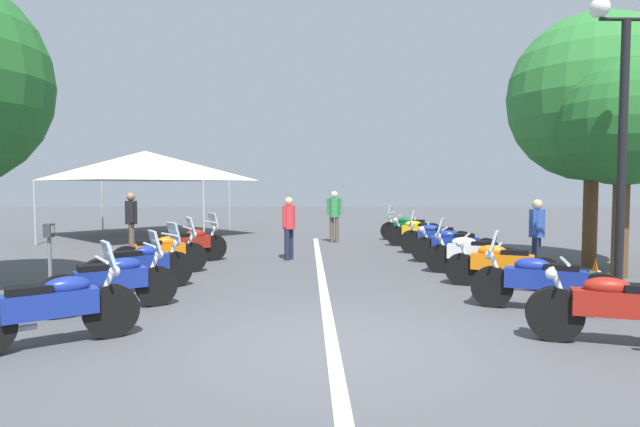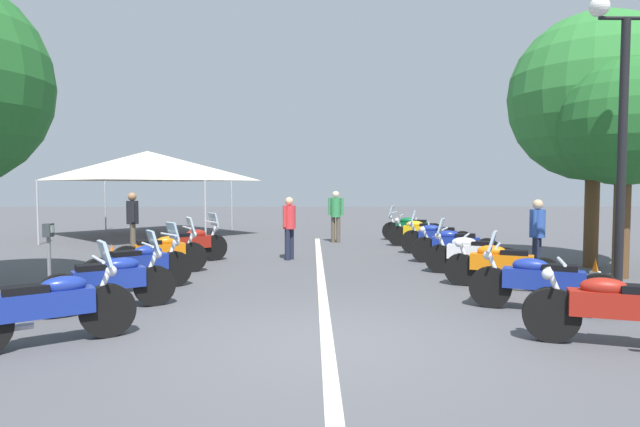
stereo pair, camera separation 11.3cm
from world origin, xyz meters
TOP-DOWN VIEW (x-y plane):
  - ground_plane at (0.00, 0.00)m, footprint 80.00×80.00m
  - lane_centre_stripe at (4.04, 0.00)m, footprint 16.44×0.16m
  - motorcycle_left_row_0 at (-0.00, 3.30)m, footprint 1.24×1.76m
  - motorcycle_left_row_1 at (1.70, 3.24)m, footprint 1.18×1.76m
  - motorcycle_left_row_2 at (3.14, 3.30)m, footprint 1.43×1.65m
  - motorcycle_left_row_3 at (4.92, 3.43)m, footprint 1.09×1.85m
  - motorcycle_left_row_4 at (6.56, 3.19)m, footprint 1.38×1.68m
  - motorcycle_right_row_0 at (-0.17, -3.43)m, footprint 0.96×2.08m
  - motorcycle_right_row_1 at (1.54, -3.27)m, footprint 1.08×2.02m
  - motorcycle_right_row_2 at (3.33, -3.32)m, footprint 1.04×1.96m
  - motorcycle_right_row_3 at (4.75, -3.22)m, footprint 1.01×1.90m
  - motorcycle_right_row_4 at (6.40, -3.32)m, footprint 0.82×2.12m
  - motorcycle_right_row_5 at (8.09, -3.28)m, footprint 0.80×2.00m
  - motorcycle_right_row_6 at (9.81, -3.18)m, footprint 0.89×1.97m
  - motorcycle_right_row_7 at (11.45, -3.24)m, footprint 1.08×2.00m
  - street_lamp_twin_globe at (2.34, -4.94)m, footprint 0.32×1.22m
  - parking_meter at (2.39, 4.53)m, footprint 0.19×0.14m
  - traffic_cone_1 at (5.42, 4.69)m, footprint 0.36×0.36m
  - traffic_cone_2 at (2.96, -4.90)m, footprint 0.36×0.36m
  - bystander_0 at (11.02, -0.61)m, footprint 0.32×0.51m
  - bystander_1 at (7.05, 0.77)m, footprint 0.47×0.32m
  - bystander_2 at (4.79, -4.65)m, footprint 0.43×0.36m
  - bystander_3 at (8.11, 5.15)m, footprint 0.50×0.32m
  - roadside_tree_0 at (4.35, -6.20)m, footprint 2.60×2.60m
  - roadside_tree_2 at (5.75, -6.35)m, footprint 3.86×3.86m
  - event_tent at (13.19, 6.34)m, footprint 5.99×5.99m

SIDE VIEW (x-z plane):
  - ground_plane at x=0.00m, z-range 0.00..0.00m
  - lane_centre_stripe at x=4.04m, z-range 0.00..0.01m
  - traffic_cone_1 at x=5.42m, z-range -0.02..0.60m
  - traffic_cone_2 at x=2.96m, z-range -0.02..0.60m
  - motorcycle_right_row_2 at x=3.33m, z-range -0.04..0.94m
  - motorcycle_right_row_6 at x=9.81m, z-range -0.04..0.95m
  - motorcycle_right_row_4 at x=6.40m, z-range -0.04..0.95m
  - motorcycle_right_row_3 at x=4.75m, z-range -0.14..1.06m
  - motorcycle_left_row_1 at x=1.70m, z-range -0.14..1.07m
  - motorcycle_right_row_0 at x=-0.17m, z-range -0.04..0.97m
  - motorcycle_right_row_7 at x=11.45m, z-range -0.14..1.07m
  - motorcycle_right_row_1 at x=1.54m, z-range -0.14..1.07m
  - motorcycle_right_row_5 at x=8.09m, z-range -0.14..1.08m
  - motorcycle_left_row_3 at x=4.92m, z-range -0.14..1.08m
  - motorcycle_left_row_4 at x=6.56m, z-range -0.14..1.08m
  - motorcycle_left_row_0 at x=0.00m, z-range -0.14..1.09m
  - motorcycle_left_row_2 at x=3.14m, z-range -0.14..1.09m
  - parking_meter at x=2.39m, z-range 0.25..1.54m
  - bystander_1 at x=7.05m, z-range 0.13..1.75m
  - bystander_2 at x=4.79m, z-range 0.13..1.75m
  - bystander_3 at x=8.11m, z-range 0.15..1.87m
  - bystander_0 at x=11.02m, z-range 0.15..1.88m
  - event_tent at x=13.19m, z-range 1.05..4.25m
  - roadside_tree_0 at x=4.35m, z-range 0.93..5.44m
  - street_lamp_twin_globe at x=2.34m, z-range 0.90..5.88m
  - roadside_tree_2 at x=5.75m, z-range 1.00..6.87m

